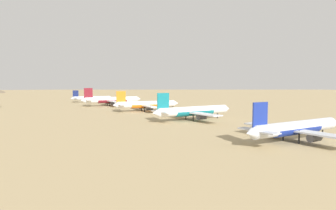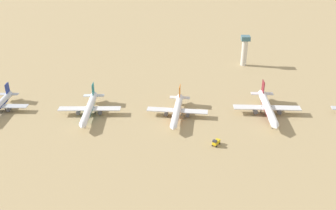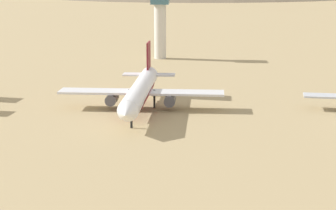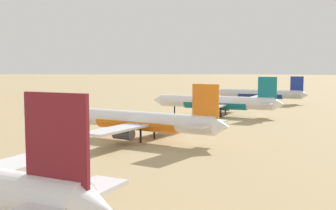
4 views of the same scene
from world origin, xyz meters
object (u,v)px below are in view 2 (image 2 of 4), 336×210
Objects in this scene: parked_jet_1 at (89,109)px; parked_jet_2 at (177,111)px; service_truck at (216,142)px; control_tower at (245,49)px; parked_jet_3 at (268,108)px.

parked_jet_2 is at bearing 89.47° from parked_jet_1.
control_tower is at bearing 165.25° from service_truck.
parked_jet_1 is 8.56× the size of service_truck.
parked_jet_2 is 110.34m from control_tower.
control_tower is (-90.19, -1.77, 9.32)m from parked_jet_3.
service_truck is (32.17, 21.75, -2.46)m from parked_jet_2.
parked_jet_1 is 1.91× the size of control_tower.
parked_jet_3 is at bearing 1.12° from control_tower.
service_truck is (37.01, -35.24, -2.94)m from parked_jet_3.
control_tower is (-95.02, 55.22, 9.80)m from parked_jet_2.
parked_jet_1 is 112.36m from parked_jet_3.
parked_jet_1 is 83.71m from service_truck.
service_truck is 0.22× the size of control_tower.
parked_jet_1 is at bearing -90.53° from parked_jet_2.
parked_jet_2 reaches higher than service_truck.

